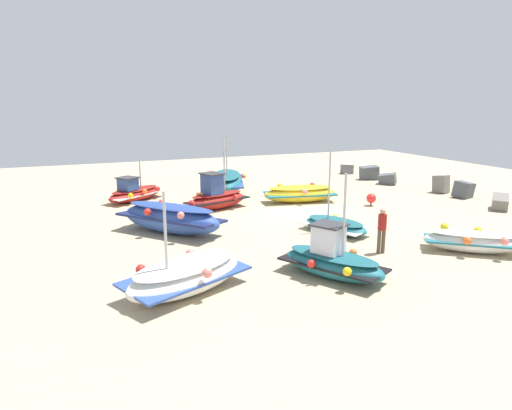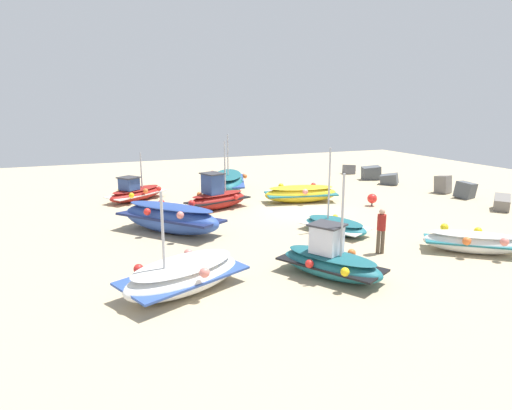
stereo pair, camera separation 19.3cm
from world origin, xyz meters
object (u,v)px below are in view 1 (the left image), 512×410
object	(u,v)px
fishing_boat_4	(332,261)
fishing_boat_7	(472,241)
fishing_boat_1	(171,217)
fishing_boat_8	(216,198)
mooring_buoy_0	(371,198)
fishing_boat_3	(135,193)
person_walking	(382,227)
fishing_boat_5	(300,193)
fishing_boat_0	(227,181)
fishing_boat_2	(335,225)
fishing_boat_6	(186,275)

from	to	relation	value
fishing_boat_4	fishing_boat_7	bearing A→B (deg)	-117.42
fishing_boat_1	fishing_boat_4	size ratio (longest dim) A/B	1.30
fishing_boat_8	mooring_buoy_0	xyz separation A→B (m)	(2.56, 7.92, -0.20)
fishing_boat_3	mooring_buoy_0	distance (m)	13.16
fishing_boat_1	person_walking	xyz separation A→B (m)	(5.71, 6.59, 0.31)
fishing_boat_4	fishing_boat_5	bearing A→B (deg)	-51.15
fishing_boat_4	fishing_boat_5	distance (m)	11.14
fishing_boat_5	fishing_boat_7	size ratio (longest dim) A/B	1.24
fishing_boat_7	person_walking	xyz separation A→B (m)	(-1.23, -3.21, 0.56)
fishing_boat_1	fishing_boat_3	distance (m)	7.23
fishing_boat_1	fishing_boat_0	bearing A→B (deg)	107.39
fishing_boat_1	person_walking	world-z (taller)	person_walking
person_walking	fishing_boat_0	bearing A→B (deg)	31.85
fishing_boat_4	fishing_boat_8	xyz separation A→B (m)	(-10.50, -0.45, 0.06)
fishing_boat_2	fishing_boat_8	size ratio (longest dim) A/B	0.98
fishing_boat_3	fishing_boat_6	size ratio (longest dim) A/B	0.87
fishing_boat_3	fishing_boat_5	size ratio (longest dim) A/B	0.88
fishing_boat_4	fishing_boat_7	world-z (taller)	fishing_boat_4
fishing_boat_0	person_walking	size ratio (longest dim) A/B	3.23
fishing_boat_0	fishing_boat_2	xyz separation A→B (m)	(10.64, 1.17, -0.30)
fishing_boat_1	person_walking	bearing A→B (deg)	10.44
fishing_boat_4	fishing_boat_8	world-z (taller)	fishing_boat_8
fishing_boat_0	fishing_boat_3	xyz separation A→B (m)	(0.72, -5.80, -0.15)
fishing_boat_1	fishing_boat_4	bearing A→B (deg)	-11.15
fishing_boat_0	person_walking	distance (m)	13.71
fishing_boat_6	fishing_boat_5	bearing A→B (deg)	22.80
fishing_boat_1	fishing_boat_3	world-z (taller)	fishing_boat_3
mooring_buoy_0	fishing_boat_5	bearing A→B (deg)	-126.52
fishing_boat_0	fishing_boat_7	bearing A→B (deg)	-144.34
fishing_boat_2	mooring_buoy_0	bearing A→B (deg)	107.19
fishing_boat_3	fishing_boat_5	distance (m)	9.36
fishing_boat_1	fishing_boat_6	world-z (taller)	fishing_boat_6
fishing_boat_0	fishing_boat_1	xyz separation A→B (m)	(7.93, -5.34, 0.06)
fishing_boat_1	fishing_boat_8	size ratio (longest dim) A/B	1.30
fishing_boat_4	fishing_boat_8	bearing A→B (deg)	-25.60
fishing_boat_3	person_walking	size ratio (longest dim) A/B	2.21
fishing_boat_6	fishing_boat_7	distance (m)	10.79
fishing_boat_6	fishing_boat_8	bearing A→B (deg)	43.03
fishing_boat_1	mooring_buoy_0	size ratio (longest dim) A/B	7.31
fishing_boat_0	person_walking	world-z (taller)	fishing_boat_0
fishing_boat_2	fishing_boat_8	bearing A→B (deg)	-173.03
fishing_boat_1	fishing_boat_5	distance (m)	8.64
fishing_boat_7	fishing_boat_3	bearing A→B (deg)	164.34
fishing_boat_8	fishing_boat_3	bearing A→B (deg)	-64.53
fishing_boat_1	fishing_boat_6	size ratio (longest dim) A/B	1.13
fishing_boat_0	fishing_boat_4	distance (m)	15.04
fishing_boat_7	fishing_boat_6	bearing A→B (deg)	-144.82
fishing_boat_5	mooring_buoy_0	bearing A→B (deg)	-24.80
fishing_boat_2	mooring_buoy_0	xyz separation A→B (m)	(-3.64, 4.60, 0.09)
person_walking	fishing_boat_8	bearing A→B (deg)	46.87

